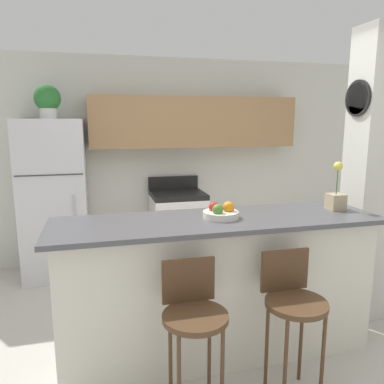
{
  "coord_description": "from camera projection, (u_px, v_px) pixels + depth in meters",
  "views": [
    {
      "loc": [
        -0.84,
        -2.53,
        1.78
      ],
      "look_at": [
        0.0,
        0.78,
        1.13
      ],
      "focal_mm": 35.0,
      "sensor_mm": 36.0,
      "label": 1
    }
  ],
  "objects": [
    {
      "name": "pillar_right",
      "position": [
        370.0,
        178.0,
        3.29
      ],
      "size": [
        0.38,
        0.32,
        2.55
      ],
      "color": "silver",
      "rests_on": "ground_plane"
    },
    {
      "name": "bar_stool_right",
      "position": [
        293.0,
        303.0,
        2.38
      ],
      "size": [
        0.39,
        0.39,
        0.95
      ],
      "color": "#4C331E",
      "rests_on": "ground_plane"
    },
    {
      "name": "bar_stool_left",
      "position": [
        194.0,
        316.0,
        2.22
      ],
      "size": [
        0.39,
        0.39,
        0.95
      ],
      "color": "#4C331E",
      "rests_on": "ground_plane"
    },
    {
      "name": "orchid_vase",
      "position": [
        336.0,
        196.0,
        3.0
      ],
      "size": [
        0.12,
        0.12,
        0.39
      ],
      "color": "tan",
      "rests_on": "counter_bar"
    },
    {
      "name": "fruit_bowl",
      "position": [
        221.0,
        212.0,
        2.74
      ],
      "size": [
        0.26,
        0.26,
        0.12
      ],
      "color": "silver",
      "rests_on": "counter_bar"
    },
    {
      "name": "potted_plant_on_fridge",
      "position": [
        47.0,
        100.0,
        4.03
      ],
      "size": [
        0.28,
        0.28,
        0.36
      ],
      "color": "silver",
      "rests_on": "refrigerator"
    },
    {
      "name": "wall_back",
      "position": [
        175.0,
        146.0,
        4.77
      ],
      "size": [
        5.6,
        0.38,
        2.55
      ],
      "color": "silver",
      "rests_on": "ground_plane"
    },
    {
      "name": "ground_plane",
      "position": [
        216.0,
        350.0,
        2.94
      ],
      "size": [
        14.0,
        14.0,
        0.0
      ],
      "primitive_type": "plane",
      "color": "beige"
    },
    {
      "name": "stove_range",
      "position": [
        178.0,
        227.0,
        4.7
      ],
      "size": [
        0.65,
        0.6,
        1.07
      ],
      "color": "white",
      "rests_on": "ground_plane"
    },
    {
      "name": "counter_bar",
      "position": [
        217.0,
        286.0,
        2.84
      ],
      "size": [
        2.42,
        0.69,
        1.07
      ],
      "color": "silver",
      "rests_on": "ground_plane"
    },
    {
      "name": "refrigerator",
      "position": [
        54.0,
        200.0,
        4.24
      ],
      "size": [
        0.71,
        0.65,
        1.8
      ],
      "color": "silver",
      "rests_on": "ground_plane"
    }
  ]
}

